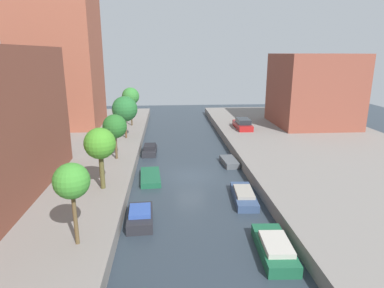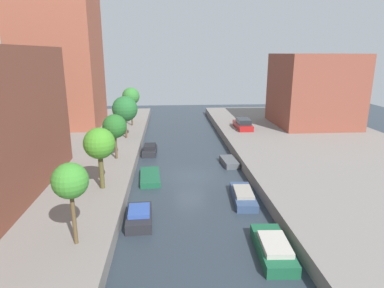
% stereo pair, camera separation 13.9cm
% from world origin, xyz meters
% --- Properties ---
extents(ground_plane, '(84.00, 84.00, 0.00)m').
position_xyz_m(ground_plane, '(0.00, 0.00, 0.00)').
color(ground_plane, '#28333D').
extents(quay_left, '(20.00, 64.00, 1.00)m').
position_xyz_m(quay_left, '(-15.00, 0.00, 0.50)').
color(quay_left, gray).
rests_on(quay_left, ground_plane).
extents(quay_right, '(20.00, 64.00, 1.00)m').
position_xyz_m(quay_right, '(15.00, 0.00, 0.50)').
color(quay_right, gray).
rests_on(quay_right, ground_plane).
extents(apartment_tower_far, '(10.00, 8.84, 18.73)m').
position_xyz_m(apartment_tower_far, '(-16.00, 18.18, 10.37)').
color(apartment_tower_far, brown).
rests_on(apartment_tower_far, quay_left).
extents(low_block_right, '(10.00, 10.40, 9.59)m').
position_xyz_m(low_block_right, '(18.00, 16.37, 5.79)').
color(low_block_right, brown).
rests_on(low_block_right, quay_right).
extents(street_tree_0, '(1.84, 1.84, 4.45)m').
position_xyz_m(street_tree_0, '(-6.82, -12.06, 4.48)').
color(street_tree_0, brown).
rests_on(street_tree_0, quay_left).
extents(street_tree_1, '(2.27, 2.27, 4.57)m').
position_xyz_m(street_tree_1, '(-6.82, -4.58, 4.38)').
color(street_tree_1, '#4D4825').
rests_on(street_tree_1, quay_left).
extents(street_tree_2, '(2.24, 2.24, 4.24)m').
position_xyz_m(street_tree_2, '(-6.82, 2.60, 4.10)').
color(street_tree_2, brown).
rests_on(street_tree_2, quay_left).
extents(street_tree_3, '(2.93, 2.93, 4.91)m').
position_xyz_m(street_tree_3, '(-6.82, 10.61, 4.43)').
color(street_tree_3, brown).
rests_on(street_tree_3, quay_left).
extents(street_tree_4, '(2.32, 2.32, 5.19)m').
position_xyz_m(street_tree_4, '(-6.82, 17.59, 5.00)').
color(street_tree_4, '#4D3E28').
rests_on(street_tree_4, quay_left).
extents(parked_car, '(1.83, 4.76, 1.35)m').
position_xyz_m(parked_car, '(8.00, 14.53, 1.56)').
color(parked_car, maroon).
rests_on(parked_car, quay_right).
extents(moored_boat_left_2, '(1.77, 3.46, 0.93)m').
position_xyz_m(moored_boat_left_2, '(-3.86, -8.17, 0.41)').
color(moored_boat_left_2, '#232328').
rests_on(moored_boat_left_2, ground_plane).
extents(moored_boat_left_3, '(1.93, 4.28, 0.46)m').
position_xyz_m(moored_boat_left_3, '(-3.53, -0.56, 0.23)').
color(moored_boat_left_3, '#195638').
rests_on(moored_boat_left_3, ground_plane).
extents(moored_boat_left_4, '(1.52, 3.57, 0.96)m').
position_xyz_m(moored_boat_left_4, '(-3.93, 7.34, 0.40)').
color(moored_boat_left_4, '#232328').
rests_on(moored_boat_left_4, ground_plane).
extents(moored_boat_right_1, '(1.92, 4.46, 0.94)m').
position_xyz_m(moored_boat_right_1, '(3.74, -12.35, 0.41)').
color(moored_boat_right_1, '#195638').
rests_on(moored_boat_right_1, ground_plane).
extents(moored_boat_right_2, '(1.82, 4.62, 0.77)m').
position_xyz_m(moored_boat_right_2, '(3.66, -5.27, 0.34)').
color(moored_boat_right_2, '#33476B').
rests_on(moored_boat_right_2, ground_plane).
extents(moored_boat_right_3, '(1.54, 3.19, 0.56)m').
position_xyz_m(moored_boat_right_3, '(4.09, 2.92, 0.28)').
color(moored_boat_right_3, '#4C5156').
rests_on(moored_boat_right_3, ground_plane).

